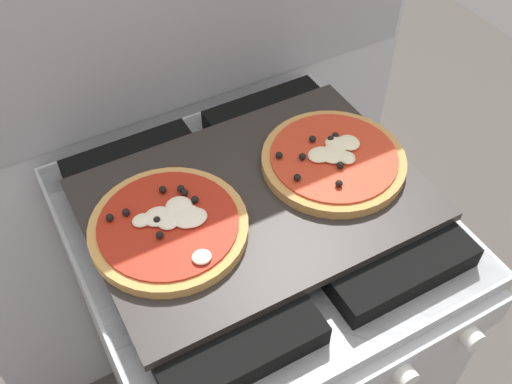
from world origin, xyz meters
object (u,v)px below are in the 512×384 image
(stove, at_px, (256,338))
(pizza_right, at_px, (332,159))
(pizza_left, at_px, (170,228))
(baking_tray, at_px, (256,199))

(stove, height_order, pizza_right, pizza_right)
(pizza_left, relative_size, pizza_right, 1.00)
(baking_tray, height_order, pizza_left, pizza_left)
(baking_tray, distance_m, pizza_left, 0.15)
(baking_tray, bearing_deg, stove, -90.00)
(stove, xyz_separation_m, pizza_left, (-0.15, -0.00, 0.48))
(baking_tray, xyz_separation_m, pizza_left, (-0.15, -0.00, 0.02))
(baking_tray, height_order, pizza_right, pizza_right)
(stove, distance_m, pizza_left, 0.50)
(pizza_right, bearing_deg, baking_tray, -178.69)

